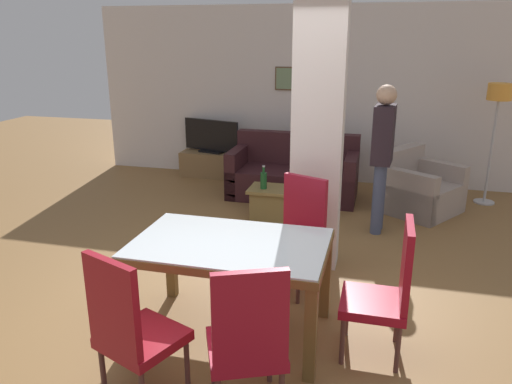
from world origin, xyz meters
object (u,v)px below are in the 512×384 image
object	(u,v)px
tv_stand	(212,164)
dining_chair_near_left	(131,327)
dining_chair_near_right	(248,339)
bottle	(264,180)
floor_lamp	(498,104)
standing_person	(382,149)
armchair	(418,190)
coffee_table	(272,202)
dining_chair_far_right	(298,232)
dining_table	(230,262)
dining_chair_head_right	(387,289)
sofa	(294,176)
tv_screen	(211,137)

from	to	relation	value
tv_stand	dining_chair_near_left	bearing A→B (deg)	-76.00
dining_chair_near_right	dining_chair_near_left	xyz separation A→B (m)	(-0.73, -0.06, 0.00)
bottle	dining_chair_near_right	bearing A→B (deg)	-77.93
floor_lamp	standing_person	distance (m)	2.08
armchair	standing_person	xyz separation A→B (m)	(-0.49, -0.86, 0.72)
coffee_table	standing_person	bearing A→B (deg)	-5.25
dining_chair_far_right	coffee_table	world-z (taller)	dining_chair_far_right
armchair	coffee_table	xyz separation A→B (m)	(-1.82, -0.74, -0.08)
coffee_table	standing_person	world-z (taller)	standing_person
dining_table	standing_person	bearing A→B (deg)	66.90
dining_chair_far_right	dining_chair_near_left	bearing A→B (deg)	90.04
armchair	standing_person	world-z (taller)	standing_person
dining_chair_head_right	standing_person	size ratio (longest dim) A/B	0.60
dining_chair_head_right	sofa	world-z (taller)	dining_chair_head_right
sofa	coffee_table	size ratio (longest dim) A/B	3.17
floor_lamp	dining_table	bearing A→B (deg)	-122.42
floor_lamp	armchair	bearing A→B (deg)	-148.05
sofa	coffee_table	distance (m)	0.97
dining_chair_far_right	armchair	bearing A→B (deg)	-93.76
dining_chair_head_right	tv_stand	world-z (taller)	dining_chair_head_right
dining_chair_near_left	armchair	xyz separation A→B (m)	(1.92, 4.25, -0.26)
floor_lamp	dining_chair_near_right	bearing A→B (deg)	-114.07
dining_chair_far_right	sofa	bearing A→B (deg)	-56.82
dining_chair_near_right	dining_chair_near_left	world-z (taller)	same
coffee_table	tv_stand	size ratio (longest dim) A/B	0.56
dining_chair_near_left	standing_person	size ratio (longest dim) A/B	0.60
floor_lamp	dining_chair_far_right	bearing A→B (deg)	-125.08
dining_chair_far_right	tv_screen	bearing A→B (deg)	-37.02
armchair	standing_person	distance (m)	1.23
dining_table	tv_stand	xyz separation A→B (m)	(-1.66, 4.29, -0.41)
dining_chair_head_right	tv_screen	size ratio (longest dim) A/B	1.06
tv_screen	dining_chair_near_left	bearing A→B (deg)	118.62
armchair	coffee_table	size ratio (longest dim) A/B	2.13
dining_chair_head_right	tv_screen	bearing A→B (deg)	33.37
floor_lamp	standing_person	bearing A→B (deg)	-134.79
tv_stand	armchair	bearing A→B (deg)	-16.29
dining_table	armchair	world-z (taller)	armchair
dining_table	bottle	bearing A→B (deg)	97.99
sofa	dining_table	bearing A→B (deg)	92.50
dining_chair_near_left	dining_chair_far_right	distance (m)	1.94
dining_chair_near_right	bottle	distance (m)	3.47
dining_chair_near_left	sofa	distance (m)	4.48
dining_chair_far_right	coffee_table	distance (m)	1.85
dining_table	coffee_table	distance (m)	2.65
dining_table	dining_chair_far_right	size ratio (longest dim) A/B	1.41
tv_stand	floor_lamp	xyz separation A→B (m)	(4.16, -0.35, 1.18)
tv_stand	tv_screen	bearing A→B (deg)	180.00
sofa	bottle	size ratio (longest dim) A/B	6.07
bottle	standing_person	bearing A→B (deg)	-2.85
dining_table	sofa	world-z (taller)	sofa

